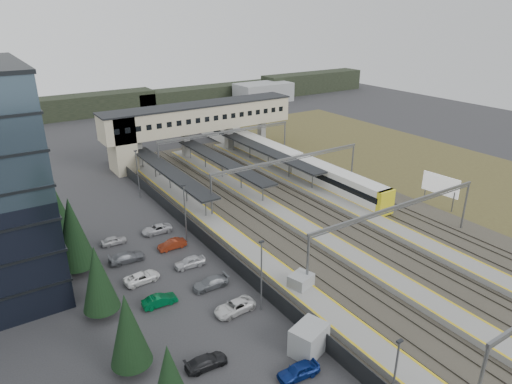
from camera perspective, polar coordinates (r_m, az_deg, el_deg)
ground at (r=58.23m, az=2.85°, el=-7.97°), size 220.00×220.00×0.00m
conifer_row at (r=44.74m, az=-17.89°, el=-12.07°), size 4.42×49.82×9.50m
car_park at (r=48.38m, az=-6.41°, el=-14.24°), size 10.56×44.43×1.30m
lampposts at (r=53.34m, az=-4.88°, el=-5.72°), size 0.50×53.25×8.07m
fence at (r=58.46m, az=-5.25°, el=-6.79°), size 0.08×90.00×2.00m
relay_cabin_near at (r=43.46m, az=6.62°, el=-17.84°), size 3.89×3.33×2.75m
relay_cabin_far at (r=51.05m, az=5.61°, el=-11.33°), size 2.92×2.64×2.24m
rail_corridor at (r=66.71m, az=6.86°, el=-3.70°), size 34.00×90.00×0.92m
canopies at (r=81.02m, az=-4.28°, el=3.91°), size 23.10×30.00×3.28m
footbridge at (r=93.17m, az=-8.53°, el=8.72°), size 40.40×6.40×11.20m
gantries at (r=64.74m, az=10.03°, el=0.80°), size 28.40×62.28×7.17m
train at (r=92.34m, az=1.21°, el=5.15°), size 3.07×64.21×3.87m
billboard at (r=76.09m, az=22.06°, el=0.73°), size 0.79×6.08×5.20m
scrub_east at (r=92.39m, az=24.17°, el=1.75°), size 34.00×120.00×0.06m
treeline_far at (r=145.66m, az=-11.17°, el=11.37°), size 170.00×19.00×7.00m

